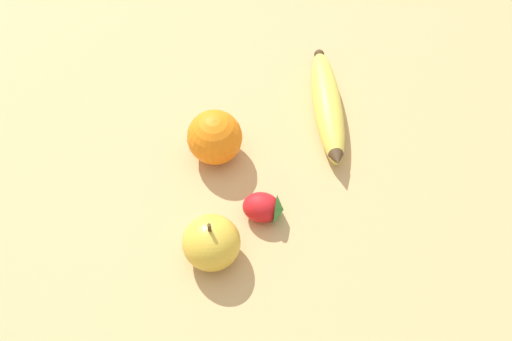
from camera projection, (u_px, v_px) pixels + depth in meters
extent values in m
plane|color=tan|center=(187.00, 100.00, 0.88)|extent=(3.00, 3.00, 0.00)
ellipsoid|color=#DBCC4C|center=(327.00, 105.00, 0.85)|extent=(0.19, 0.15, 0.04)
cone|color=#47331E|center=(337.00, 159.00, 0.79)|extent=(0.03, 0.03, 0.03)
sphere|color=#47331E|center=(319.00, 54.00, 0.91)|extent=(0.02, 0.02, 0.02)
sphere|color=orange|center=(215.00, 137.00, 0.80)|extent=(0.07, 0.07, 0.07)
ellipsoid|color=red|center=(261.00, 207.00, 0.76)|extent=(0.06, 0.06, 0.04)
cone|color=#337A33|center=(280.00, 209.00, 0.76)|extent=(0.03, 0.03, 0.04)
ellipsoid|color=gold|center=(211.00, 243.00, 0.72)|extent=(0.07, 0.07, 0.06)
cylinder|color=#4C3319|center=(209.00, 228.00, 0.69)|extent=(0.00, 0.00, 0.01)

